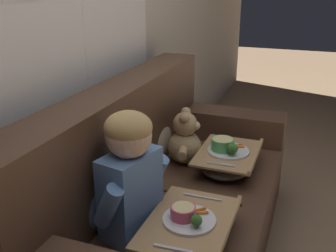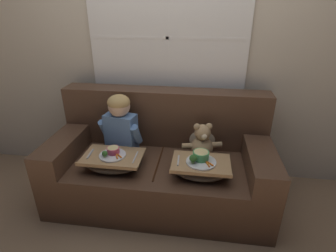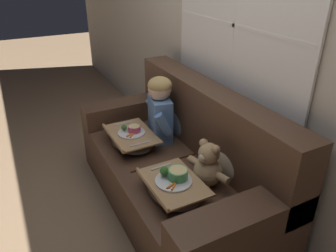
{
  "view_description": "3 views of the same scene",
  "coord_description": "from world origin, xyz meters",
  "views": [
    {
      "loc": [
        -1.61,
        -0.55,
        1.41
      ],
      "look_at": [
        0.11,
        0.1,
        0.72
      ],
      "focal_mm": 42.0,
      "sensor_mm": 36.0,
      "label": 1
    },
    {
      "loc": [
        0.33,
        -1.88,
        1.61
      ],
      "look_at": [
        0.07,
        0.04,
        0.71
      ],
      "focal_mm": 28.0,
      "sensor_mm": 36.0,
      "label": 2
    },
    {
      "loc": [
        1.79,
        -0.95,
        1.74
      ],
      "look_at": [
        -0.14,
        0.05,
        0.62
      ],
      "focal_mm": 35.0,
      "sensor_mm": 36.0,
      "label": 3
    }
  ],
  "objects": [
    {
      "name": "wall_back_with_window",
      "position": [
        0.0,
        0.52,
        1.3
      ],
      "size": [
        8.0,
        0.08,
        2.6
      ],
      "color": "beige",
      "rests_on": "ground_plane"
    },
    {
      "name": "lap_tray_teddy",
      "position": [
        0.35,
        -0.17,
        0.47
      ],
      "size": [
        0.45,
        0.32,
        0.19
      ],
      "color": "#473D33",
      "rests_on": "teddy_bear"
    },
    {
      "name": "couch",
      "position": [
        0.0,
        0.07,
        0.33
      ],
      "size": [
        1.84,
        0.86,
        0.93
      ],
      "color": "#4C3323",
      "rests_on": "ground_plane"
    },
    {
      "name": "child_figure",
      "position": [
        -0.35,
        0.08,
        0.7
      ],
      "size": [
        0.39,
        0.22,
        0.53
      ],
      "color": "#5B84BC",
      "rests_on": "couch"
    },
    {
      "name": "throw_pillow_behind_child",
      "position": [
        -0.35,
        0.25,
        0.57
      ],
      "size": [
        0.34,
        0.16,
        0.35
      ],
      "color": "slate",
      "rests_on": "couch"
    },
    {
      "name": "lap_tray_child",
      "position": [
        -0.35,
        -0.17,
        0.47
      ],
      "size": [
        0.48,
        0.32,
        0.17
      ],
      "color": "#473D33",
      "rests_on": "child_figure"
    },
    {
      "name": "teddy_bear",
      "position": [
        0.35,
        0.08,
        0.54
      ],
      "size": [
        0.34,
        0.25,
        0.32
      ],
      "color": "tan",
      "rests_on": "couch"
    },
    {
      "name": "throw_pillow_behind_teddy",
      "position": [
        0.35,
        0.25,
        0.57
      ],
      "size": [
        0.32,
        0.15,
        0.33
      ],
      "color": "#C1B293",
      "rests_on": "couch"
    }
  ]
}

